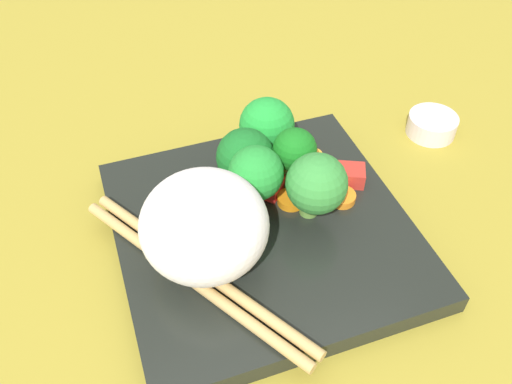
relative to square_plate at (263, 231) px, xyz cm
name	(u,v)px	position (x,y,z in cm)	size (l,w,h in cm)	color
ground_plane	(263,246)	(0.00, 0.00, -1.90)	(110.00, 110.00, 2.00)	olive
square_plate	(263,231)	(0.00, 0.00, 0.00)	(24.15, 24.15, 1.80)	black
rice_mound	(204,226)	(2.21, -5.33, 4.91)	(9.64, 9.73, 8.01)	white
broccoli_floret_0	(267,125)	(-8.53, 3.07, 4.33)	(5.11, 5.11, 6.13)	#7BBB58
broccoli_floret_1	(245,158)	(-5.10, -0.03, 4.09)	(5.09, 5.09, 5.93)	#578F45
broccoli_floret_2	(316,185)	(0.63, 4.25, 4.92)	(5.03, 5.03, 6.78)	#72AA45
broccoli_floret_3	(261,173)	(-1.98, 0.46, 4.94)	(4.59, 4.59, 6.52)	#7DB84F
broccoli_floret_4	(294,152)	(-3.73, 3.97, 4.89)	(3.82, 3.82, 6.14)	#6DA94D
carrot_slice_0	(314,183)	(-3.14, 5.81, 1.15)	(2.78, 2.78, 0.49)	orange
carrot_slice_1	(312,157)	(-6.52, 6.92, 1.19)	(2.14, 2.14, 0.58)	orange
carrot_slice_2	(342,197)	(-0.69, 7.45, 1.26)	(2.46, 2.46, 0.71)	orange
carrot_slice_3	(258,170)	(-6.36, 1.56, 1.14)	(2.23, 2.23, 0.47)	orange
carrot_slice_4	(291,200)	(-1.72, 3.11, 1.26)	(2.40, 2.40, 0.71)	orange
pepper_chunk_0	(269,184)	(-3.72, 1.71, 1.73)	(2.64, 2.41, 1.66)	red
pepper_chunk_1	(282,158)	(-6.48, 3.88, 1.85)	(3.12, 3.21, 1.90)	red
pepper_chunk_2	(347,175)	(-2.74, 8.87, 1.68)	(3.03, 2.15, 1.56)	red
chopstick_pair	(194,274)	(3.61, -6.69, 1.35)	(20.50, 14.33, 0.89)	tan
sauce_cup	(432,125)	(-8.57, 21.23, 0.15)	(5.05, 5.05, 2.09)	silver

